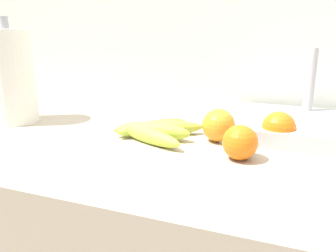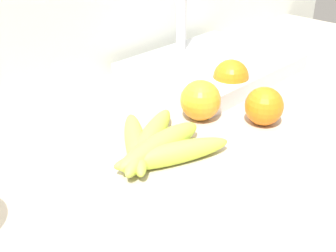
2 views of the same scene
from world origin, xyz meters
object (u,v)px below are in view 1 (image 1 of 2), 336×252
object	(u,v)px
orange_back_left	(240,142)
orange_front	(219,125)
banana_bunch	(154,130)
orange_center	(279,128)
sink_basin	(306,126)
paper_towel_roll	(11,77)

from	to	relation	value
orange_back_left	orange_front	bearing A→B (deg)	124.39
banana_bunch	orange_back_left	world-z (taller)	orange_back_left
banana_bunch	orange_front	size ratio (longest dim) A/B	2.77
banana_bunch	orange_back_left	size ratio (longest dim) A/B	2.97
orange_front	orange_center	xyz separation A→B (m)	(0.13, 0.03, -0.00)
orange_back_left	sink_basin	world-z (taller)	sink_basin
paper_towel_roll	banana_bunch	bearing A→B (deg)	0.40
orange_back_left	orange_front	size ratio (longest dim) A/B	0.93
orange_front	orange_center	distance (m)	0.13
paper_towel_roll	sink_basin	xyz separation A→B (m)	(0.74, 0.16, -0.10)
banana_bunch	orange_back_left	bearing A→B (deg)	-16.85
paper_towel_roll	sink_basin	distance (m)	0.76
sink_basin	paper_towel_roll	bearing A→B (deg)	-167.86
banana_bunch	paper_towel_roll	bearing A→B (deg)	-179.60
paper_towel_roll	orange_back_left	bearing A→B (deg)	-5.62
orange_back_left	orange_center	bearing A→B (deg)	62.35
sink_basin	orange_back_left	bearing A→B (deg)	-119.09
orange_back_left	paper_towel_roll	size ratio (longest dim) A/B	0.25
orange_center	paper_towel_roll	bearing A→B (deg)	-174.94
orange_back_left	paper_towel_roll	distance (m)	0.62
orange_back_left	orange_center	world-z (taller)	orange_center
orange_center	orange_back_left	bearing A→B (deg)	-117.65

